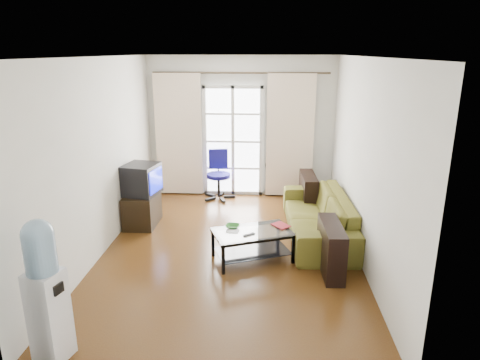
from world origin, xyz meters
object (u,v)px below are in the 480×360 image
object	(u,v)px
coffee_table	(252,241)
crt_tv	(140,179)
task_chair	(219,184)
water_cooler	(45,289)
tv_stand	(142,209)
sofa	(318,215)

from	to	relation	value
coffee_table	crt_tv	world-z (taller)	crt_tv
task_chair	coffee_table	bearing A→B (deg)	-81.06
crt_tv	water_cooler	size ratio (longest dim) A/B	0.45
tv_stand	water_cooler	bearing A→B (deg)	-88.29
coffee_table	water_cooler	distance (m)	2.78
coffee_table	task_chair	distance (m)	2.66
task_chair	water_cooler	world-z (taller)	water_cooler
coffee_table	task_chair	xyz separation A→B (m)	(-0.74, 2.55, 0.01)
sofa	water_cooler	bearing A→B (deg)	-45.33
tv_stand	water_cooler	size ratio (longest dim) A/B	0.52
sofa	crt_tv	size ratio (longest dim) A/B	3.66
tv_stand	crt_tv	size ratio (longest dim) A/B	1.15
water_cooler	crt_tv	bearing A→B (deg)	106.84
crt_tv	sofa	bearing A→B (deg)	5.50
coffee_table	water_cooler	bearing A→B (deg)	-130.73
coffee_table	water_cooler	world-z (taller)	water_cooler
tv_stand	crt_tv	world-z (taller)	crt_tv
water_cooler	coffee_table	bearing A→B (deg)	64.87
coffee_table	tv_stand	world-z (taller)	tv_stand
crt_tv	task_chair	xyz separation A→B (m)	(1.12, 1.39, -0.50)
coffee_table	crt_tv	bearing A→B (deg)	148.08
crt_tv	water_cooler	world-z (taller)	water_cooler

